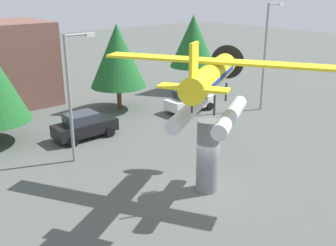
{
  "coord_description": "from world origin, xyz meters",
  "views": [
    {
      "loc": [
        -12.75,
        -12.2,
        9.61
      ],
      "look_at": [
        0.0,
        3.0,
        2.72
      ],
      "focal_mm": 42.26,
      "sensor_mm": 36.0,
      "label": 1
    }
  ],
  "objects_px": {
    "floatplane_monument": "(211,86)",
    "tree_far_east": "(193,41)",
    "streetlight_primary": "(72,89)",
    "streetlight_secondary": "(267,50)",
    "display_pedestal": "(208,156)",
    "car_far_white": "(190,100)",
    "tree_center_back": "(118,56)",
    "car_mid_black": "(84,125)"
  },
  "relations": [
    {
      "from": "display_pedestal",
      "to": "streetlight_secondary",
      "type": "bearing_deg",
      "value": 26.96
    },
    {
      "from": "car_far_white",
      "to": "streetlight_primary",
      "type": "height_order",
      "value": "streetlight_primary"
    },
    {
      "from": "floatplane_monument",
      "to": "streetlight_secondary",
      "type": "distance_m",
      "value": 14.81
    },
    {
      "from": "car_far_white",
      "to": "streetlight_primary",
      "type": "bearing_deg",
      "value": -166.33
    },
    {
      "from": "tree_far_east",
      "to": "display_pedestal",
      "type": "bearing_deg",
      "value": -131.21
    },
    {
      "from": "streetlight_primary",
      "to": "tree_far_east",
      "type": "distance_m",
      "value": 17.99
    },
    {
      "from": "tree_far_east",
      "to": "streetlight_secondary",
      "type": "bearing_deg",
      "value": -88.41
    },
    {
      "from": "streetlight_primary",
      "to": "tree_far_east",
      "type": "height_order",
      "value": "streetlight_primary"
    },
    {
      "from": "tree_center_back",
      "to": "display_pedestal",
      "type": "bearing_deg",
      "value": -106.69
    },
    {
      "from": "car_far_white",
      "to": "tree_center_back",
      "type": "height_order",
      "value": "tree_center_back"
    },
    {
      "from": "car_far_white",
      "to": "tree_center_back",
      "type": "bearing_deg",
      "value": 133.58
    },
    {
      "from": "car_mid_black",
      "to": "tree_center_back",
      "type": "bearing_deg",
      "value": 37.02
    },
    {
      "from": "tree_center_back",
      "to": "car_mid_black",
      "type": "bearing_deg",
      "value": -142.98
    },
    {
      "from": "car_far_white",
      "to": "tree_far_east",
      "type": "relative_size",
      "value": 0.59
    },
    {
      "from": "streetlight_primary",
      "to": "streetlight_secondary",
      "type": "height_order",
      "value": "streetlight_secondary"
    },
    {
      "from": "floatplane_monument",
      "to": "car_mid_black",
      "type": "distance_m",
      "value": 11.15
    },
    {
      "from": "car_far_white",
      "to": "streetlight_primary",
      "type": "xyz_separation_m",
      "value": [
        -11.53,
        -2.8,
        3.37
      ]
    },
    {
      "from": "car_mid_black",
      "to": "streetlight_secondary",
      "type": "relative_size",
      "value": 0.5
    },
    {
      "from": "floatplane_monument",
      "to": "tree_far_east",
      "type": "height_order",
      "value": "floatplane_monument"
    },
    {
      "from": "car_mid_black",
      "to": "tree_far_east",
      "type": "bearing_deg",
      "value": 18.28
    },
    {
      "from": "display_pedestal",
      "to": "car_far_white",
      "type": "xyz_separation_m",
      "value": [
        8.3,
        10.16,
        -0.93
      ]
    },
    {
      "from": "floatplane_monument",
      "to": "streetlight_primary",
      "type": "distance_m",
      "value": 8.09
    },
    {
      "from": "streetlight_primary",
      "to": "streetlight_secondary",
      "type": "xyz_separation_m",
      "value": [
        16.53,
        -0.59,
        0.61
      ]
    },
    {
      "from": "car_far_white",
      "to": "streetlight_secondary",
      "type": "xyz_separation_m",
      "value": [
        5.01,
        -3.39,
        3.98
      ]
    },
    {
      "from": "streetlight_primary",
      "to": "streetlight_secondary",
      "type": "bearing_deg",
      "value": -2.04
    },
    {
      "from": "display_pedestal",
      "to": "car_far_white",
      "type": "bearing_deg",
      "value": 50.75
    },
    {
      "from": "floatplane_monument",
      "to": "tree_far_east",
      "type": "relative_size",
      "value": 1.34
    },
    {
      "from": "streetlight_primary",
      "to": "tree_center_back",
      "type": "relative_size",
      "value": 1.06
    },
    {
      "from": "tree_center_back",
      "to": "car_far_white",
      "type": "bearing_deg",
      "value": -46.42
    },
    {
      "from": "floatplane_monument",
      "to": "car_far_white",
      "type": "distance_m",
      "value": 13.73
    },
    {
      "from": "car_mid_black",
      "to": "streetlight_primary",
      "type": "relative_size",
      "value": 0.58
    },
    {
      "from": "car_far_white",
      "to": "car_mid_black",
      "type": "bearing_deg",
      "value": 179.61
    },
    {
      "from": "display_pedestal",
      "to": "tree_far_east",
      "type": "height_order",
      "value": "tree_far_east"
    },
    {
      "from": "floatplane_monument",
      "to": "car_far_white",
      "type": "height_order",
      "value": "floatplane_monument"
    },
    {
      "from": "car_far_white",
      "to": "streetlight_primary",
      "type": "distance_m",
      "value": 12.33
    },
    {
      "from": "car_far_white",
      "to": "streetlight_primary",
      "type": "relative_size",
      "value": 0.58
    },
    {
      "from": "display_pedestal",
      "to": "tree_center_back",
      "type": "distance_m",
      "value": 15.21
    },
    {
      "from": "streetlight_primary",
      "to": "tree_far_east",
      "type": "bearing_deg",
      "value": 24.92
    },
    {
      "from": "floatplane_monument",
      "to": "streetlight_secondary",
      "type": "bearing_deg",
      "value": -3.26
    },
    {
      "from": "streetlight_primary",
      "to": "streetlight_secondary",
      "type": "relative_size",
      "value": 0.86
    },
    {
      "from": "tree_far_east",
      "to": "car_far_white",
      "type": "bearing_deg",
      "value": -135.04
    },
    {
      "from": "car_far_white",
      "to": "tree_center_back",
      "type": "distance_m",
      "value": 6.77
    }
  ]
}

